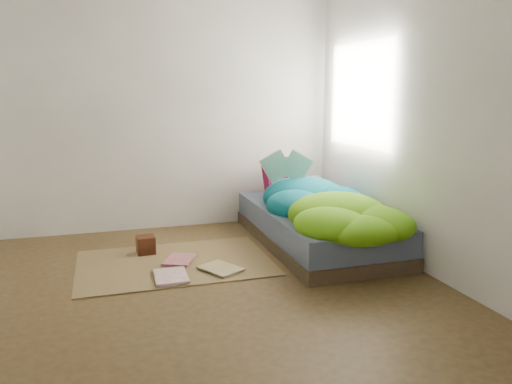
% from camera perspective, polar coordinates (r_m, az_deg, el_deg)
% --- Properties ---
extents(ground, '(3.50, 3.50, 0.00)m').
position_cam_1_polar(ground, '(3.84, -5.83, -10.54)').
color(ground, '#422F19').
rests_on(ground, ground).
extents(room_walls, '(3.54, 3.54, 2.62)m').
position_cam_1_polar(room_walls, '(3.58, -6.18, 14.43)').
color(room_walls, '#B9B5B0').
rests_on(room_walls, ground).
extents(bed, '(1.00, 2.00, 0.34)m').
position_cam_1_polar(bed, '(4.80, 6.83, -3.95)').
color(bed, '#36271D').
rests_on(bed, ground).
extents(duvet, '(0.96, 1.84, 0.34)m').
position_cam_1_polar(duvet, '(4.52, 8.06, -0.48)').
color(duvet, '#075474').
rests_on(duvet, bed).
extents(rug, '(1.60, 1.10, 0.01)m').
position_cam_1_polar(rug, '(4.33, -9.26, -8.00)').
color(rug, brown).
rests_on(rug, ground).
extents(pillow_floral, '(0.58, 0.41, 0.12)m').
position_cam_1_polar(pillow_floral, '(5.56, 5.51, 0.64)').
color(pillow_floral, silver).
rests_on(pillow_floral, bed).
extents(pillow_magenta, '(0.42, 0.18, 0.41)m').
position_cam_1_polar(pillow_magenta, '(5.30, 3.06, 1.72)').
color(pillow_magenta, '#49041B').
rests_on(pillow_magenta, bed).
extents(open_book, '(0.42, 0.22, 0.25)m').
position_cam_1_polar(open_book, '(4.91, 3.52, 4.06)').
color(open_book, '#2B8538').
rests_on(open_book, duvet).
extents(wooden_box, '(0.17, 0.17, 0.16)m').
position_cam_1_polar(wooden_box, '(4.58, -12.49, -5.91)').
color(wooden_box, '#331A0B').
rests_on(wooden_box, rug).
extents(floor_book_a, '(0.26, 0.35, 0.03)m').
position_cam_1_polar(floor_book_a, '(3.96, -11.52, -9.63)').
color(floor_book_a, white).
rests_on(floor_book_a, rug).
extents(floor_book_b, '(0.33, 0.37, 0.03)m').
position_cam_1_polar(floor_book_b, '(4.36, -10.19, -7.58)').
color(floor_book_b, '#D2797D').
rests_on(floor_book_b, rug).
extents(floor_book_c, '(0.37, 0.40, 0.02)m').
position_cam_1_polar(floor_book_c, '(4.02, -5.32, -9.17)').
color(floor_book_c, tan).
rests_on(floor_book_c, rug).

